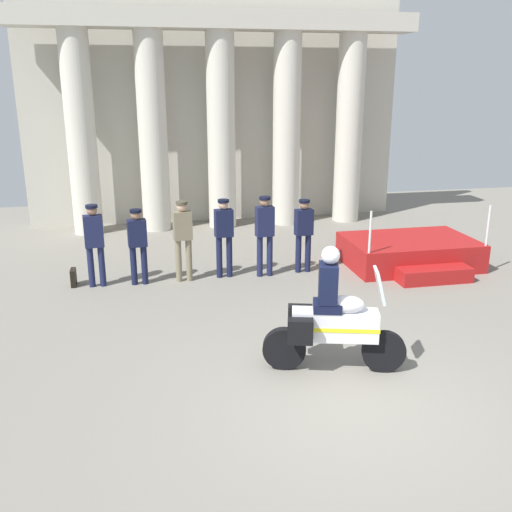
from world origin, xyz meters
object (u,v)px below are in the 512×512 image
Objects in this scene: officer_in_row_5 at (304,230)px; officer_in_row_2 at (183,235)px; officer_in_row_0 at (94,239)px; officer_in_row_3 at (224,232)px; motorcycle_with_rider at (330,320)px; briefcase_on_ground at (74,277)px; reviewing_stand at (410,253)px; officer_in_row_1 at (138,241)px; officer_in_row_4 at (265,230)px.

officer_in_row_2 is at bearing -4.39° from officer_in_row_5.
officer_in_row_0 is 2.68m from officer_in_row_3.
officer_in_row_2 is 4.73m from motorcycle_with_rider.
officer_in_row_0 is 4.79× the size of briefcase_on_ground.
officer_in_row_3 is at bearing 179.42° from officer_in_row_2.
officer_in_row_0 is 0.84× the size of motorcycle_with_rider.
officer_in_row_0 is 4.45m from officer_in_row_5.
briefcase_on_ground is (-3.17, 0.07, -0.84)m from officer_in_row_3.
reviewing_stand is at bearing -1.35° from briefcase_on_ground.
briefcase_on_ground is (-4.03, 4.55, -0.61)m from motorcycle_with_rider.
officer_in_row_1 is 0.94m from officer_in_row_2.
officer_in_row_4 is (2.69, -0.01, 0.10)m from officer_in_row_1.
reviewing_stand is at bearing 173.96° from officer_in_row_4.
officer_in_row_3 is at bearing -6.30° from officer_in_row_5.
officer_in_row_2 reaches higher than briefcase_on_ground.
officer_in_row_1 is 3.59m from officer_in_row_5.
motorcycle_with_rider is (-0.90, -4.47, -0.17)m from officer_in_row_5.
officer_in_row_0 is 1.80m from officer_in_row_2.
officer_in_row_0 reaches higher than officer_in_row_1.
officer_in_row_4 is at bearing 173.24° from officer_in_row_2.
officer_in_row_2 is at bearing -0.58° from officer_in_row_3.
briefcase_on_ground is at bearing 147.06° from motorcycle_with_rider.
officer_in_row_4 reaches higher than briefcase_on_ground.
briefcase_on_ground is (-4.94, 0.08, -0.79)m from officer_in_row_5.
reviewing_stand is 6.16m from officer_in_row_1.
officer_in_row_3 is 1.05× the size of officer_in_row_5.
reviewing_stand is 5.24m from officer_in_row_2.
officer_in_row_2 is (-5.19, 0.02, 0.72)m from reviewing_stand.
officer_in_row_4 is 0.86× the size of motorcycle_with_rider.
officer_in_row_3 is at bearing 178.62° from reviewing_stand.
officer_in_row_2 reaches higher than officer_in_row_3.
officer_in_row_0 is 1.08× the size of officer_in_row_1.
briefcase_on_ground is (-2.29, 0.16, -0.84)m from officer_in_row_2.
motorcycle_with_rider reaches higher than briefcase_on_ground.
briefcase_on_ground is (-0.49, 0.13, -0.84)m from officer_in_row_0.
motorcycle_with_rider reaches higher than officer_in_row_4.
officer_in_row_0 reaches higher than officer_in_row_3.
officer_in_row_0 is 0.87m from officer_in_row_1.
officer_in_row_0 is at bearing -5.43° from officer_in_row_5.
motorcycle_with_rider is 6.11m from briefcase_on_ground.
officer_in_row_3 is 4.76× the size of briefcase_on_ground.
reviewing_stand is 7.02m from officer_in_row_0.
officer_in_row_1 is at bearing 171.07° from officer_in_row_0.
officer_in_row_0 reaches higher than briefcase_on_ground.
motorcycle_with_rider is at bearing 72.51° from officer_in_row_5.
officer_in_row_3 is 0.88m from officer_in_row_4.
officer_in_row_5 is at bearing -0.92° from briefcase_on_ground.
officer_in_row_0 is at bearing 179.61° from reviewing_stand.
officer_in_row_5 is at bearing 175.41° from officer_in_row_1.
officer_in_row_5 is 4.56× the size of briefcase_on_ground.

